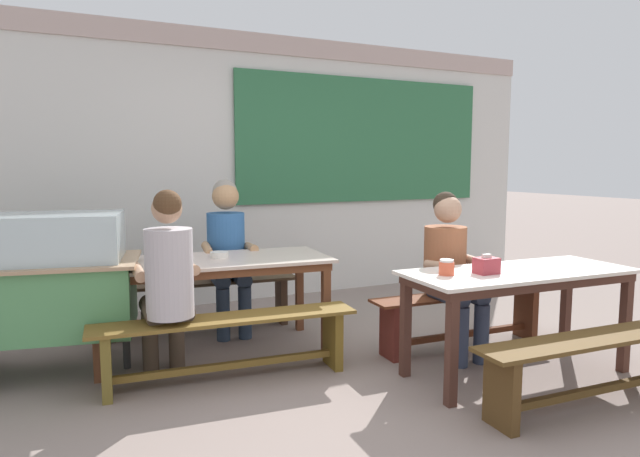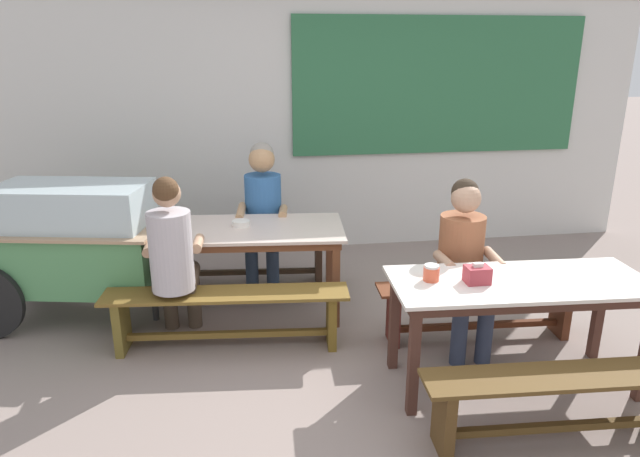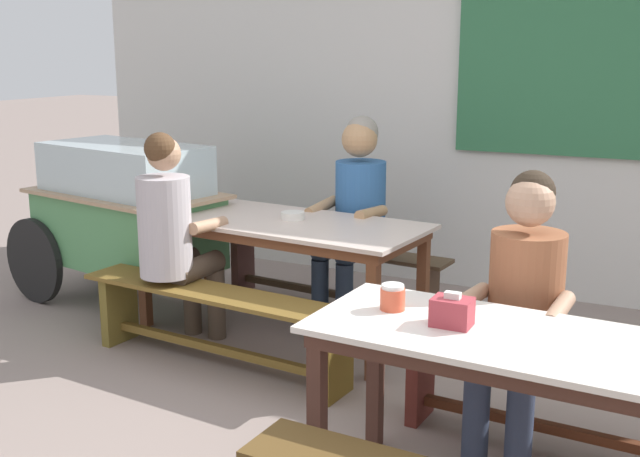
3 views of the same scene
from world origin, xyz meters
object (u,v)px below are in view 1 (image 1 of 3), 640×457
soup_bowl (219,255)px  bench_near_back (462,313)px  food_cart (29,280)px  person_right_near_table (450,263)px  person_center_facing (227,245)px  person_left_back_turned (168,278)px  dining_table_near (518,281)px  bench_far_back (200,298)px  dining_table_far (211,268)px  tissue_box (486,265)px  condiment_jar (447,267)px  bench_far_front (227,338)px  bench_near_front (589,362)px

soup_bowl → bench_near_back: bearing=-24.1°
food_cart → person_right_near_table: 2.97m
person_center_facing → person_left_back_turned: 1.22m
dining_table_near → person_right_near_table: 0.56m
bench_near_back → person_left_back_turned: 2.26m
food_cart → bench_far_back: bearing=23.2°
soup_bowl → bench_far_back: bearing=92.4°
dining_table_far → food_cart: (-1.22, 0.05, 0.01)m
tissue_box → condiment_jar: size_ratio=1.43×
dining_table_near → bench_far_front: dining_table_near is taller
bench_near_back → person_center_facing: person_center_facing is taller
bench_far_front → bench_near_back: (1.85, -0.14, -0.01)m
dining_table_near → condiment_jar: (-0.55, 0.07, 0.13)m
person_right_near_table → condiment_jar: size_ratio=12.11×
dining_table_far → food_cart: 1.22m
bench_near_front → person_left_back_turned: bearing=146.2°
bench_far_front → condiment_jar: bearing=-27.5°
bench_near_front → soup_bowl: (-1.66, 1.97, 0.46)m
dining_table_near → bench_far_back: bearing=131.7°
bench_far_back → bench_near_front: 3.04m
dining_table_near → soup_bowl: (-1.69, 1.37, 0.10)m
person_right_near_table → bench_near_front: bearing=-84.2°
bench_far_front → soup_bowl: bearing=78.5°
dining_table_far → soup_bowl: size_ratio=13.12×
bench_near_front → bench_far_back: bearing=123.7°
bench_near_front → person_right_near_table: size_ratio=1.24×
bench_near_front → person_left_back_turned: 2.62m
bench_far_back → bench_near_front: bearing=-56.3°
bench_far_back → food_cart: bearing=-156.8°
bench_near_back → person_left_back_turned: size_ratio=1.20×
dining_table_far → person_center_facing: (0.28, 0.52, 0.09)m
bench_far_back → bench_far_front: 1.20m
bench_near_front → tissue_box: tissue_box is taller
bench_near_back → soup_bowl: (-1.72, 0.77, 0.47)m
dining_table_near → bench_far_front: 2.00m
person_left_back_turned → tissue_box: size_ratio=8.81×
bench_near_back → food_cart: size_ratio=0.85×
tissue_box → bench_far_back: bearing=126.5°
bench_near_back → food_cart: 3.15m
bench_near_front → soup_bowl: bearing=130.2°
bench_far_back → food_cart: 1.44m
person_center_facing → soup_bowl: bearing=-112.8°
tissue_box → dining_table_near: bearing=0.3°
dining_table_far → person_center_facing: bearing=61.7°
condiment_jar → dining_table_near: bearing=-7.7°
bench_far_back → dining_table_far: bearing=-95.1°
bench_far_back → bench_near_back: bearing=-37.3°
person_right_near_table → person_left_back_turned: person_left_back_turned is taller
bench_far_front → bench_near_back: 1.86m
person_left_back_turned → person_center_facing: bearing=55.7°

